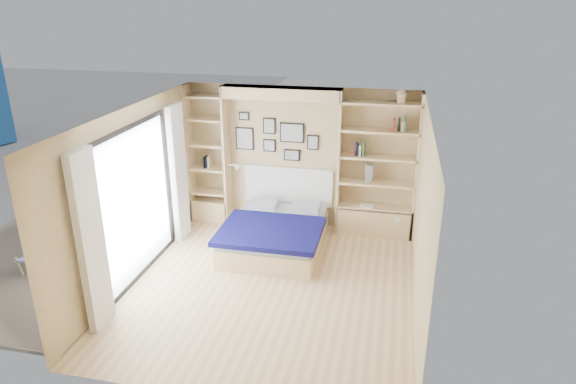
# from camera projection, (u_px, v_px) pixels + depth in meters

# --- Properties ---
(ground) EXTENTS (4.50, 4.50, 0.00)m
(ground) POSITION_uv_depth(u_px,v_px,m) (271.00, 287.00, 7.37)
(ground) COLOR #DEC382
(ground) RESTS_ON ground
(room_shell) EXTENTS (4.50, 4.50, 4.50)m
(room_shell) POSITION_uv_depth(u_px,v_px,m) (269.00, 179.00, 8.44)
(room_shell) COLOR tan
(room_shell) RESTS_ON ground
(bed) EXTENTS (1.59, 2.01, 1.07)m
(bed) POSITION_uv_depth(u_px,v_px,m) (275.00, 233.00, 8.42)
(bed) COLOR #D5BE82
(bed) RESTS_ON ground
(photo_gallery) EXTENTS (1.48, 0.02, 0.82)m
(photo_gallery) POSITION_uv_depth(u_px,v_px,m) (275.00, 137.00, 8.91)
(photo_gallery) COLOR black
(photo_gallery) RESTS_ON ground
(reading_lamps) EXTENTS (1.92, 0.12, 0.15)m
(reading_lamps) POSITION_uv_depth(u_px,v_px,m) (281.00, 169.00, 8.86)
(reading_lamps) COLOR silver
(reading_lamps) RESTS_ON ground
(shelf_decor) EXTENTS (3.46, 0.23, 2.03)m
(shelf_decor) POSITION_uv_depth(u_px,v_px,m) (359.00, 141.00, 8.46)
(shelf_decor) COLOR #A51E1E
(shelf_decor) RESTS_ON ground
(deck) EXTENTS (3.20, 4.00, 0.05)m
(deck) POSITION_uv_depth(u_px,v_px,m) (49.00, 261.00, 8.07)
(deck) COLOR #776658
(deck) RESTS_ON ground
(deck_chair) EXTENTS (0.50, 0.76, 0.72)m
(deck_chair) POSITION_uv_depth(u_px,v_px,m) (44.00, 247.00, 7.79)
(deck_chair) COLOR tan
(deck_chair) RESTS_ON ground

